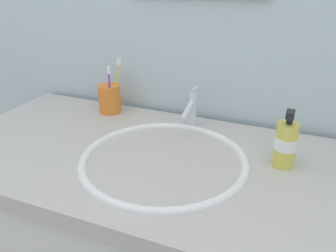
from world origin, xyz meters
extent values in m
cube|color=silver|center=(0.00, 0.34, 1.20)|extent=(2.46, 0.04, 2.40)
cube|color=#BCB7AD|center=(0.00, 0.00, 0.86)|extent=(1.26, 0.61, 0.05)
ellipsoid|color=white|center=(0.03, -0.01, 0.82)|extent=(0.40, 0.40, 0.11)
torus|color=white|center=(0.03, -0.01, 0.88)|extent=(0.46, 0.46, 0.02)
cylinder|color=#595B60|center=(0.03, -0.01, 0.77)|extent=(0.03, 0.03, 0.01)
cylinder|color=silver|center=(0.03, 0.22, 0.94)|extent=(0.02, 0.02, 0.12)
cylinder|color=silver|center=(0.03, 0.18, 0.96)|extent=(0.02, 0.10, 0.04)
cylinder|color=silver|center=(0.03, 0.24, 1.01)|extent=(0.01, 0.05, 0.01)
cylinder|color=orange|center=(-0.28, 0.23, 0.93)|extent=(0.08, 0.08, 0.10)
cylinder|color=purple|center=(-0.27, 0.21, 0.97)|extent=(0.02, 0.03, 0.16)
cube|color=white|center=(-0.26, 0.20, 1.05)|extent=(0.02, 0.02, 0.03)
cylinder|color=yellow|center=(-0.27, 0.25, 0.97)|extent=(0.03, 0.04, 0.17)
cube|color=white|center=(-0.26, 0.27, 1.06)|extent=(0.02, 0.02, 0.03)
cylinder|color=#DBCC4C|center=(0.33, 0.08, 0.94)|extent=(0.06, 0.06, 0.12)
cylinder|color=black|center=(0.33, 0.08, 1.01)|extent=(0.02, 0.02, 0.02)
cube|color=black|center=(0.33, 0.07, 1.03)|extent=(0.02, 0.04, 0.02)
cylinder|color=white|center=(0.33, 0.08, 0.95)|extent=(0.06, 0.06, 0.03)
camera|label=1|loc=(0.35, -0.76, 1.36)|focal=36.85mm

